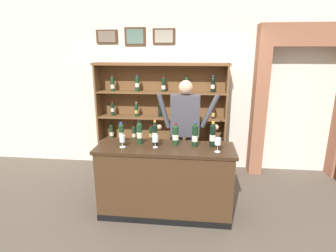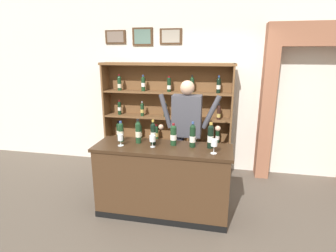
{
  "view_description": "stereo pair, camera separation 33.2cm",
  "coord_description": "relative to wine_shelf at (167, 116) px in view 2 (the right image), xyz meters",
  "views": [
    {
      "loc": [
        0.24,
        -3.2,
        2.11
      ],
      "look_at": [
        -0.15,
        0.36,
        1.12
      ],
      "focal_mm": 28.74,
      "sensor_mm": 36.0,
      "label": 1
    },
    {
      "loc": [
        0.57,
        -3.14,
        2.11
      ],
      "look_at": [
        -0.15,
        0.36,
        1.12
      ],
      "focal_mm": 28.74,
      "sensor_mm": 36.0,
      "label": 2
    }
  ],
  "objects": [
    {
      "name": "tasting_bottle_super_tuscan",
      "position": [
        0.36,
        -1.31,
        0.07
      ],
      "size": [
        0.08,
        0.08,
        0.29
      ],
      "color": "#19381E",
      "rests_on": "tasting_counter"
    },
    {
      "name": "wine_glass_left",
      "position": [
        0.12,
        -1.43,
        0.04
      ],
      "size": [
        0.08,
        0.08,
        0.15
      ],
      "color": "silver",
      "rests_on": "tasting_counter"
    },
    {
      "name": "tasting_bottle_brunello",
      "position": [
        -0.35,
        -1.3,
        0.07
      ],
      "size": [
        0.07,
        0.07,
        0.28
      ],
      "color": "#19381E",
      "rests_on": "tasting_counter"
    },
    {
      "name": "back_wall",
      "position": [
        0.39,
        0.32,
        0.78
      ],
      "size": [
        12.0,
        0.19,
        3.59
      ],
      "color": "silver",
      "rests_on": "ground"
    },
    {
      "name": "tasting_counter",
      "position": [
        0.24,
        -1.4,
        -0.55
      ],
      "size": [
        1.76,
        0.58,
        0.95
      ],
      "color": "#422B19",
      "rests_on": "ground"
    },
    {
      "name": "archway_doorway",
      "position": [
        2.38,
        0.19,
        0.43
      ],
      "size": [
        1.61,
        0.45,
        2.55
      ],
      "color": "#935B42",
      "rests_on": "ground"
    },
    {
      "name": "tasting_bottle_chianti",
      "position": [
        0.61,
        -1.33,
        0.08
      ],
      "size": [
        0.08,
        0.08,
        0.33
      ],
      "color": "black",
      "rests_on": "tasting_counter"
    },
    {
      "name": "tasting_bottle_rosso",
      "position": [
        0.1,
        -1.33,
        0.08
      ],
      "size": [
        0.07,
        0.07,
        0.33
      ],
      "color": "black",
      "rests_on": "tasting_counter"
    },
    {
      "name": "tasting_bottle_grappa",
      "position": [
        -0.11,
        -1.32,
        0.08
      ],
      "size": [
        0.08,
        0.08,
        0.32
      ],
      "color": "#19381E",
      "rests_on": "tasting_counter"
    },
    {
      "name": "shopkeeper",
      "position": [
        0.46,
        -0.77,
        0.05
      ],
      "size": [
        0.92,
        0.22,
        1.73
      ],
      "color": "#2D3347",
      "rests_on": "ground"
    },
    {
      "name": "wine_glass_right",
      "position": [
        0.88,
        -1.51,
        0.05
      ],
      "size": [
        0.08,
        0.08,
        0.18
      ],
      "color": "silver",
      "rests_on": "tasting_counter"
    },
    {
      "name": "ground_plane",
      "position": [
        0.39,
        -1.4,
        -1.03
      ],
      "size": [
        14.0,
        14.0,
        0.02
      ],
      "primitive_type": "cube",
      "color": "brown"
    },
    {
      "name": "wine_shelf",
      "position": [
        0.0,
        0.0,
        0.0
      ],
      "size": [
        2.3,
        0.33,
        1.94
      ],
      "color": "brown",
      "rests_on": "ground"
    },
    {
      "name": "wine_glass_center",
      "position": [
        -0.3,
        -1.47,
        0.03
      ],
      "size": [
        0.07,
        0.07,
        0.15
      ],
      "color": "silver",
      "rests_on": "tasting_counter"
    },
    {
      "name": "tasting_bottle_riserva",
      "position": [
        0.83,
        -1.32,
        0.09
      ],
      "size": [
        0.08,
        0.08,
        0.33
      ],
      "color": "black",
      "rests_on": "tasting_counter"
    }
  ]
}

